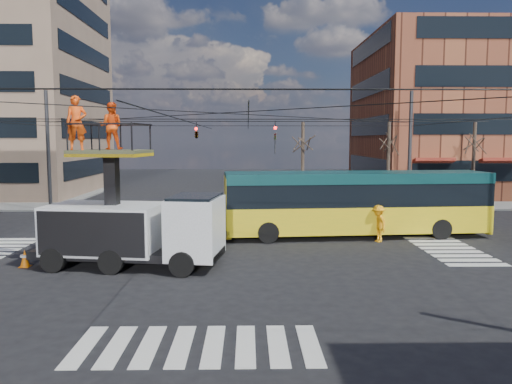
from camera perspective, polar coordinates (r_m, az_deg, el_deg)
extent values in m
plane|color=black|center=(21.76, -4.05, -6.72)|extent=(120.00, 120.00, 0.00)
cube|color=slate|center=(46.86, 24.10, -0.31)|extent=(18.00, 18.00, 0.12)
cube|color=black|center=(47.44, -18.34, 2.73)|extent=(0.12, 13.60, 1.50)
cube|color=black|center=(47.38, -18.48, 6.76)|extent=(0.12, 13.60, 1.50)
cube|color=black|center=(47.56, -18.61, 10.77)|extent=(0.12, 13.60, 1.50)
cube|color=black|center=(47.97, -18.75, 14.74)|extent=(0.12, 13.60, 1.50)
cube|color=black|center=(48.61, -18.89, 18.62)|extent=(0.12, 13.60, 1.50)
cube|color=brown|center=(49.81, 24.03, 8.03)|extent=(20.00, 16.00, 14.00)
cube|color=black|center=(46.53, 12.53, 2.98)|extent=(0.12, 13.60, 1.58)
cube|color=black|center=(46.49, 12.63, 7.29)|extent=(0.12, 13.60, 1.57)
cube|color=black|center=(46.71, 12.73, 11.58)|extent=(0.12, 13.60, 1.57)
cube|color=black|center=(47.19, 12.83, 15.82)|extent=(0.12, 13.60, 1.57)
cylinder|color=#2D2D30|center=(34.92, 17.17, 4.44)|extent=(0.24, 0.24, 8.00)
cylinder|color=#2D2D30|center=(35.73, -22.65, 4.28)|extent=(0.24, 0.24, 8.00)
cylinder|color=black|center=(33.23, -2.99, 7.57)|extent=(24.00, 0.03, 0.03)
cylinder|color=black|center=(9.32, -8.40, 11.56)|extent=(24.00, 0.03, 0.03)
cylinder|color=black|center=(23.81, 26.33, 7.58)|extent=(0.03, 24.00, 0.03)
cylinder|color=black|center=(21.26, -4.17, 8.99)|extent=(24.02, 24.02, 0.03)
cylinder|color=black|center=(21.26, -4.17, 8.99)|extent=(24.02, 24.02, 0.03)
cylinder|color=black|center=(20.05, -4.36, 8.31)|extent=(24.00, 0.03, 0.03)
cylinder|color=black|center=(22.44, -3.99, 8.06)|extent=(24.00, 0.03, 0.03)
cylinder|color=black|center=(21.34, -7.41, 7.86)|extent=(0.03, 24.00, 0.03)
cylinder|color=black|center=(21.21, -0.89, 7.93)|extent=(0.03, 24.00, 0.03)
imported|color=black|center=(24.24, 2.20, 6.74)|extent=(0.16, 0.20, 1.00)
imported|color=black|center=(26.34, -6.83, 7.18)|extent=(0.26, 1.24, 0.50)
cylinder|color=#382B21|center=(34.95, 5.35, 3.04)|extent=(0.24, 0.24, 6.00)
cylinder|color=#382B21|center=(36.10, 14.87, 2.96)|extent=(0.24, 0.24, 6.00)
cylinder|color=#382B21|center=(38.17, 23.58, 2.82)|extent=(0.24, 0.24, 6.00)
cube|color=black|center=(19.62, -14.31, -6.66)|extent=(7.25, 3.20, 0.30)
cube|color=silver|center=(18.62, -6.93, -4.05)|extent=(2.13, 2.64, 2.20)
cube|color=black|center=(18.50, -6.96, -1.61)|extent=(1.92, 2.51, 0.80)
cube|color=silver|center=(19.80, -16.80, -3.96)|extent=(4.52, 3.09, 1.80)
cylinder|color=black|center=(17.82, -8.44, -8.15)|extent=(0.94, 0.48, 0.90)
cylinder|color=black|center=(19.98, -6.62, -6.58)|extent=(0.94, 0.48, 0.90)
cylinder|color=black|center=(18.69, -16.20, -7.66)|extent=(0.94, 0.48, 0.90)
cylinder|color=black|center=(20.76, -13.64, -6.23)|extent=(0.94, 0.48, 0.90)
cylinder|color=black|center=(19.66, -22.12, -7.19)|extent=(0.94, 0.48, 0.90)
cylinder|color=black|center=(21.64, -19.11, -5.90)|extent=(0.94, 0.48, 0.90)
cube|color=black|center=(19.49, -16.13, 0.13)|extent=(0.51, 0.51, 2.95)
cube|color=#44462A|center=(19.40, -16.25, 4.46)|extent=(2.88, 2.46, 0.12)
cube|color=yellow|center=(19.40, -16.24, 4.10)|extent=(2.88, 2.46, 0.12)
imported|color=#F44A0F|center=(19.54, -19.83, 7.46)|extent=(0.84, 0.68, 2.00)
imported|color=#F44A0F|center=(19.99, -16.23, 7.25)|extent=(0.92, 0.74, 1.80)
cube|color=yellow|center=(25.22, 11.31, -2.87)|extent=(13.05, 3.64, 1.30)
cube|color=black|center=(25.07, 11.37, -0.16)|extent=(13.05, 3.59, 1.10)
cube|color=#0C3437|center=(25.00, 11.40, 1.67)|extent=(13.05, 3.64, 0.50)
cube|color=yellow|center=(24.07, -3.27, -1.62)|extent=(0.45, 2.48, 2.80)
cube|color=yellow|center=(27.65, 24.02, -1.14)|extent=(0.45, 2.48, 2.80)
cube|color=black|center=(24.24, -3.37, -4.32)|extent=(0.36, 2.60, 0.30)
cube|color=gold|center=(23.94, -3.05, 1.35)|extent=(0.23, 1.60, 0.35)
cylinder|color=black|center=(23.23, 1.41, -4.64)|extent=(1.02, 0.38, 1.00)
cylinder|color=black|center=(25.53, 0.76, -3.67)|extent=(1.02, 0.38, 1.00)
cylinder|color=black|center=(25.62, 20.39, -4.01)|extent=(1.02, 0.38, 1.00)
cylinder|color=black|center=(27.73, 18.25, -3.20)|extent=(1.02, 0.38, 1.00)
cone|color=orange|center=(20.90, -24.90, -6.88)|extent=(0.36, 0.36, 0.66)
imported|color=#FF4E10|center=(20.81, -17.34, -4.88)|extent=(0.58, 1.16, 1.91)
imported|color=#FFA110|center=(24.13, 13.80, -3.51)|extent=(0.95, 1.27, 1.74)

